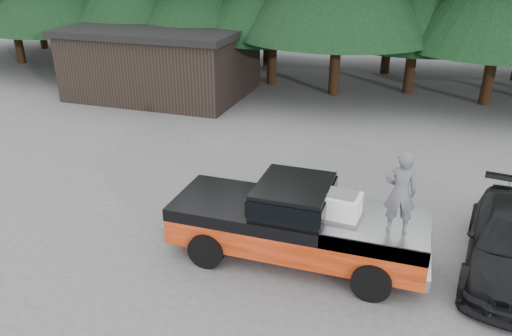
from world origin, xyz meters
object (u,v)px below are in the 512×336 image
(utility_building, at_px, (163,60))
(air_compressor, at_px, (342,207))
(man_on_bed, at_px, (400,192))
(pickup_truck, at_px, (296,233))

(utility_building, bearing_deg, air_compressor, -48.25)
(air_compressor, height_order, man_on_bed, man_on_bed)
(pickup_truck, relative_size, utility_building, 0.71)
(pickup_truck, distance_m, utility_building, 15.48)
(pickup_truck, xyz_separation_m, utility_building, (-9.78, 11.96, 1.00))
(air_compressor, height_order, utility_building, utility_building)
(man_on_bed, xyz_separation_m, utility_building, (-11.97, 12.28, -0.56))
(air_compressor, bearing_deg, man_on_bed, -3.63)
(air_compressor, bearing_deg, utility_building, 136.82)
(air_compressor, relative_size, man_on_bed, 0.44)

